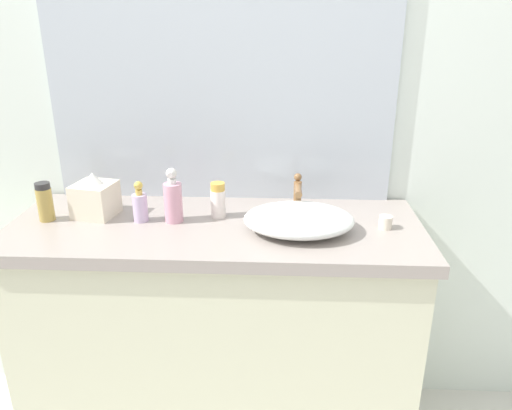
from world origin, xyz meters
The scene contains 11 objects.
bathroom_wall_rear centered at (0.00, 0.73, 1.30)m, with size 6.00×0.06×2.60m, color silver.
vanity_counter centered at (-0.06, 0.42, 0.46)m, with size 1.41×0.54×0.91m.
wall_mirror_panel centered at (-0.06, 0.69, 1.37)m, with size 1.26×0.01×0.92m, color #B2BCC6.
sink_basin centered at (0.22, 0.38, 0.95)m, with size 0.36×0.28×0.08m, color white.
faucet centered at (0.22, 0.53, 0.99)m, with size 0.03×0.13×0.14m.
soap_dispenser centered at (-0.21, 0.44, 0.99)m, with size 0.06×0.06×0.19m.
lotion_bottle centered at (-0.06, 0.49, 0.97)m, with size 0.05×0.05×0.13m.
perfume_bottle centered at (-0.65, 0.43, 0.98)m, with size 0.05×0.05×0.14m.
spray_can centered at (-0.32, 0.44, 0.97)m, with size 0.05×0.05×0.14m.
tissue_box centered at (-0.49, 0.48, 0.98)m, with size 0.15×0.15×0.16m.
candle_jar centered at (0.51, 0.41, 0.93)m, with size 0.05×0.05×0.04m, color beige.
Camera 1 is at (0.15, -1.12, 1.58)m, focal length 34.75 mm.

